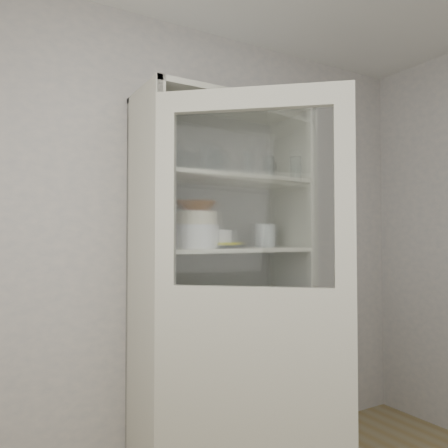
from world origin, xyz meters
TOP-DOWN VIEW (x-y plane):
  - wall_back at (0.00, 1.50)m, footprint 3.60×0.02m
  - pantry_cabinet at (0.20, 1.34)m, footprint 1.00×0.45m
  - cupboard_door at (0.04, 0.76)m, footprint 0.71×0.62m
  - tumbler_0 at (-0.21, 1.16)m, footprint 0.10×0.10m
  - tumbler_1 at (-0.17, 1.16)m, footprint 0.08×0.08m
  - tumbler_2 at (0.01, 1.14)m, footprint 0.09×0.09m
  - tumbler_3 at (0.07, 1.16)m, footprint 0.09×0.09m
  - tumbler_4 at (0.27, 1.13)m, footprint 0.08×0.08m
  - tumbler_5 at (0.44, 1.16)m, footprint 0.07×0.07m
  - tumbler_6 at (0.61, 1.13)m, footprint 0.09×0.09m
  - tumbler_7 at (-0.20, 1.29)m, footprint 0.10×0.10m
  - tumbler_8 at (-0.05, 1.28)m, footprint 0.08×0.08m
  - tumbler_9 at (0.16, 1.25)m, footprint 0.08×0.08m
  - goblet_0 at (0.04, 1.37)m, footprint 0.07×0.07m
  - goblet_1 at (0.13, 1.39)m, footprint 0.07×0.07m
  - goblet_2 at (0.26, 1.40)m, footprint 0.08×0.08m
  - goblet_3 at (0.61, 1.38)m, footprint 0.07×0.07m
  - plate_stack_front at (-0.01, 1.21)m, footprint 0.25×0.25m
  - plate_stack_back at (-0.06, 1.37)m, footprint 0.19×0.19m
  - cream_bowl at (-0.01, 1.21)m, footprint 0.27×0.27m
  - terracotta_bowl at (-0.01, 1.21)m, footprint 0.29×0.29m
  - glass_platter at (0.14, 1.23)m, footprint 0.34×0.34m
  - yellow_trivet at (0.14, 1.23)m, footprint 0.24×0.24m
  - white_ramekin at (0.14, 1.23)m, footprint 0.21×0.21m
  - grey_bowl_stack at (0.50, 1.29)m, footprint 0.12×0.12m
  - mug_blue at (0.58, 1.19)m, footprint 0.17×0.17m
  - mug_teal at (0.53, 1.30)m, footprint 0.14×0.14m
  - mug_white at (0.53, 1.14)m, footprint 0.12×0.12m
  - teal_jar at (0.17, 1.31)m, footprint 0.09×0.09m
  - measuring_cups at (-0.06, 1.23)m, footprint 0.09×0.09m
  - white_canister at (-0.16, 1.31)m, footprint 0.13×0.13m
  - cream_dish at (0.14, 1.27)m, footprint 0.29×0.29m
  - tin_box at (0.44, 1.24)m, footprint 0.23×0.20m

SIDE VIEW (x-z plane):
  - tin_box at x=0.44m, z-range 0.46..0.52m
  - cream_dish at x=0.14m, z-range 0.46..0.54m
  - cupboard_door at x=0.04m, z-range -0.13..1.87m
  - measuring_cups at x=-0.06m, z-range 0.86..0.90m
  - mug_white at x=0.53m, z-range 0.86..0.95m
  - mug_teal at x=0.53m, z-range 0.86..0.96m
  - mug_blue at x=0.58m, z-range 0.86..0.96m
  - teal_jar at x=0.17m, z-range 0.86..0.97m
  - white_canister at x=-0.16m, z-range 0.86..0.99m
  - pantry_cabinet at x=0.20m, z-range -0.11..1.99m
  - glass_platter at x=0.14m, z-range 1.26..1.28m
  - yellow_trivet at x=0.14m, z-range 1.28..1.29m
  - plate_stack_back at x=-0.06m, z-range 1.26..1.32m
  - wall_back at x=0.00m, z-range 0.00..2.60m
  - plate_stack_front at x=-0.01m, z-range 1.26..1.39m
  - white_ramekin at x=0.14m, z-range 1.29..1.36m
  - grey_bowl_stack at x=0.50m, z-range 1.26..1.40m
  - cream_bowl at x=-0.01m, z-range 1.39..1.46m
  - terracotta_bowl at x=-0.01m, z-range 1.46..1.51m
  - tumbler_5 at x=0.44m, z-range 1.66..1.79m
  - tumbler_4 at x=0.27m, z-range 1.66..1.79m
  - tumbler_8 at x=-0.05m, z-range 1.66..1.79m
  - tumbler_9 at x=0.16m, z-range 1.66..1.80m
  - tumbler_6 at x=0.61m, z-range 1.66..1.80m
  - tumbler_3 at x=0.07m, z-range 1.66..1.80m
  - tumbler_2 at x=0.01m, z-range 1.66..1.80m
  - tumbler_1 at x=-0.17m, z-range 1.66..1.81m
  - tumbler_0 at x=-0.21m, z-range 1.66..1.81m
  - goblet_1 at x=0.13m, z-range 1.66..1.81m
  - tumbler_7 at x=-0.20m, z-range 1.66..1.82m
  - goblet_0 at x=0.04m, z-range 1.66..1.83m
  - goblet_3 at x=0.61m, z-range 1.66..1.83m
  - goblet_2 at x=0.26m, z-range 1.66..1.85m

